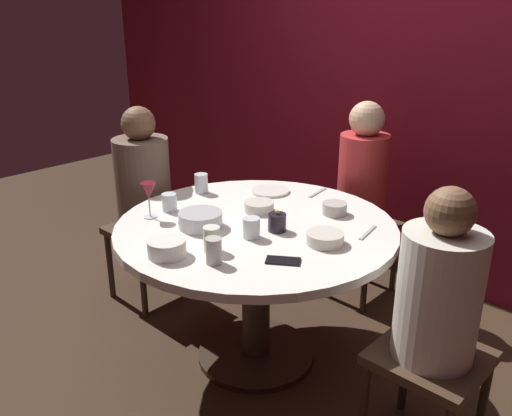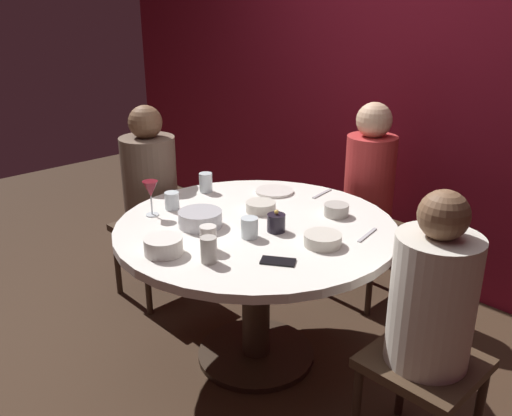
{
  "view_description": "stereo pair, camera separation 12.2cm",
  "coord_description": "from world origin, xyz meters",
  "px_view_note": "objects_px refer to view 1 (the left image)",
  "views": [
    {
      "loc": [
        1.61,
        -1.72,
        1.73
      ],
      "look_at": [
        0.0,
        0.0,
        0.83
      ],
      "focal_mm": 37.86,
      "sensor_mm": 36.0,
      "label": 1
    },
    {
      "loc": [
        1.69,
        -1.63,
        1.73
      ],
      "look_at": [
        0.0,
        0.0,
        0.83
      ],
      "focal_mm": 37.86,
      "sensor_mm": 36.0,
      "label": 2
    }
  ],
  "objects_px": {
    "bowl_rice_portion": "(167,248)",
    "cup_by_left_diner": "(212,239)",
    "dinner_plate": "(270,191)",
    "cup_center_front": "(214,251)",
    "cup_near_candle": "(251,228)",
    "candle_holder": "(277,222)",
    "seated_diner_right": "(438,300)",
    "bowl_serving_large": "(200,220)",
    "bowl_salad_center": "(325,238)",
    "dining_table": "(256,253)",
    "cup_far_edge": "(169,202)",
    "bowl_sauce_side": "(259,207)",
    "seated_diner_left": "(143,185)",
    "cup_by_right_diner": "(201,183)",
    "cell_phone": "(283,261)",
    "bowl_small_white": "(335,209)",
    "wine_glass": "(148,192)",
    "seated_diner_back": "(362,180)"
  },
  "relations": [
    {
      "from": "cell_phone",
      "to": "bowl_small_white",
      "type": "bearing_deg",
      "value": -18.63
    },
    {
      "from": "bowl_salad_center",
      "to": "cup_center_front",
      "type": "bearing_deg",
      "value": -115.3
    },
    {
      "from": "seated_diner_back",
      "to": "wine_glass",
      "type": "xyz_separation_m",
      "value": [
        -0.43,
        -1.21,
        0.13
      ]
    },
    {
      "from": "bowl_serving_large",
      "to": "seated_diner_right",
      "type": "bearing_deg",
      "value": 10.77
    },
    {
      "from": "seated_diner_back",
      "to": "bowl_salad_center",
      "type": "xyz_separation_m",
      "value": [
        0.37,
        -0.88,
        0.03
      ]
    },
    {
      "from": "bowl_small_white",
      "to": "cup_by_right_diner",
      "type": "height_order",
      "value": "cup_by_right_diner"
    },
    {
      "from": "dinner_plate",
      "to": "cup_by_left_diner",
      "type": "xyz_separation_m",
      "value": [
        0.32,
        -0.73,
        0.05
      ]
    },
    {
      "from": "bowl_salad_center",
      "to": "bowl_rice_portion",
      "type": "bearing_deg",
      "value": -126.84
    },
    {
      "from": "dinner_plate",
      "to": "bowl_salad_center",
      "type": "distance_m",
      "value": 0.71
    },
    {
      "from": "wine_glass",
      "to": "bowl_small_white",
      "type": "bearing_deg",
      "value": 45.82
    },
    {
      "from": "dinner_plate",
      "to": "bowl_serving_large",
      "type": "xyz_separation_m",
      "value": [
        0.09,
        -0.59,
        0.03
      ]
    },
    {
      "from": "bowl_serving_large",
      "to": "candle_holder",
      "type": "bearing_deg",
      "value": 36.25
    },
    {
      "from": "dining_table",
      "to": "seated_diner_back",
      "type": "relative_size",
      "value": 1.1
    },
    {
      "from": "cup_by_left_diner",
      "to": "candle_holder",
      "type": "bearing_deg",
      "value": 80.34
    },
    {
      "from": "seated_diner_right",
      "to": "dinner_plate",
      "type": "bearing_deg",
      "value": -18.17
    },
    {
      "from": "dining_table",
      "to": "dinner_plate",
      "type": "xyz_separation_m",
      "value": [
        -0.25,
        0.38,
        0.16
      ]
    },
    {
      "from": "dining_table",
      "to": "cup_far_edge",
      "type": "relative_size",
      "value": 14.96
    },
    {
      "from": "bowl_sauce_side",
      "to": "cup_by_right_diner",
      "type": "xyz_separation_m",
      "value": [
        -0.42,
        -0.01,
        0.03
      ]
    },
    {
      "from": "cup_center_front",
      "to": "cup_far_edge",
      "type": "distance_m",
      "value": 0.64
    },
    {
      "from": "bowl_small_white",
      "to": "cup_center_front",
      "type": "xyz_separation_m",
      "value": [
        -0.04,
        -0.77,
        0.03
      ]
    },
    {
      "from": "bowl_salad_center",
      "to": "cup_far_edge",
      "type": "height_order",
      "value": "cup_far_edge"
    },
    {
      "from": "seated_diner_back",
      "to": "candle_holder",
      "type": "bearing_deg",
      "value": 7.86
    },
    {
      "from": "seated_diner_right",
      "to": "cup_near_candle",
      "type": "distance_m",
      "value": 0.84
    },
    {
      "from": "dining_table",
      "to": "cup_by_right_diner",
      "type": "distance_m",
      "value": 0.57
    },
    {
      "from": "candle_holder",
      "to": "cup_far_edge",
      "type": "height_order",
      "value": "candle_holder"
    },
    {
      "from": "candle_holder",
      "to": "bowl_sauce_side",
      "type": "relative_size",
      "value": 0.7
    },
    {
      "from": "candle_holder",
      "to": "bowl_serving_large",
      "type": "relative_size",
      "value": 0.51
    },
    {
      "from": "candle_holder",
      "to": "wine_glass",
      "type": "height_order",
      "value": "wine_glass"
    },
    {
      "from": "bowl_small_white",
      "to": "dining_table",
      "type": "bearing_deg",
      "value": -118.98
    },
    {
      "from": "wine_glass",
      "to": "bowl_rice_portion",
      "type": "bearing_deg",
      "value": -27.69
    },
    {
      "from": "cell_phone",
      "to": "bowl_sauce_side",
      "type": "relative_size",
      "value": 0.94
    },
    {
      "from": "bowl_serving_large",
      "to": "cup_center_front",
      "type": "relative_size",
      "value": 1.89
    },
    {
      "from": "cup_by_left_diner",
      "to": "cup_center_front",
      "type": "distance_m",
      "value": 0.11
    },
    {
      "from": "dining_table",
      "to": "seated_diner_left",
      "type": "height_order",
      "value": "seated_diner_left"
    },
    {
      "from": "wine_glass",
      "to": "cup_near_candle",
      "type": "xyz_separation_m",
      "value": [
        0.52,
        0.16,
        -0.08
      ]
    },
    {
      "from": "dinner_plate",
      "to": "bowl_rice_portion",
      "type": "bearing_deg",
      "value": -76.23
    },
    {
      "from": "bowl_rice_portion",
      "to": "bowl_serving_large",
      "type": "bearing_deg",
      "value": 113.25
    },
    {
      "from": "dinner_plate",
      "to": "cup_center_front",
      "type": "relative_size",
      "value": 1.94
    },
    {
      "from": "seated_diner_back",
      "to": "bowl_serving_large",
      "type": "bearing_deg",
      "value": -8.2
    },
    {
      "from": "cup_near_candle",
      "to": "candle_holder",
      "type": "bearing_deg",
      "value": 75.5
    },
    {
      "from": "bowl_salad_center",
      "to": "cup_near_candle",
      "type": "distance_m",
      "value": 0.33
    },
    {
      "from": "cell_phone",
      "to": "bowl_rice_portion",
      "type": "bearing_deg",
      "value": 92.91
    },
    {
      "from": "cup_far_edge",
      "to": "bowl_small_white",
      "type": "bearing_deg",
      "value": 39.84
    },
    {
      "from": "seated_diner_left",
      "to": "cup_by_right_diner",
      "type": "height_order",
      "value": "seated_diner_left"
    },
    {
      "from": "bowl_small_white",
      "to": "cup_center_front",
      "type": "height_order",
      "value": "cup_center_front"
    },
    {
      "from": "bowl_sauce_side",
      "to": "cup_near_candle",
      "type": "bearing_deg",
      "value": -53.34
    },
    {
      "from": "candle_holder",
      "to": "bowl_rice_portion",
      "type": "relative_size",
      "value": 0.65
    },
    {
      "from": "bowl_salad_center",
      "to": "cup_by_left_diner",
      "type": "distance_m",
      "value": 0.49
    },
    {
      "from": "bowl_rice_portion",
      "to": "cup_by_left_diner",
      "type": "distance_m",
      "value": 0.19
    },
    {
      "from": "bowl_salad_center",
      "to": "cup_center_front",
      "type": "height_order",
      "value": "cup_center_front"
    }
  ]
}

